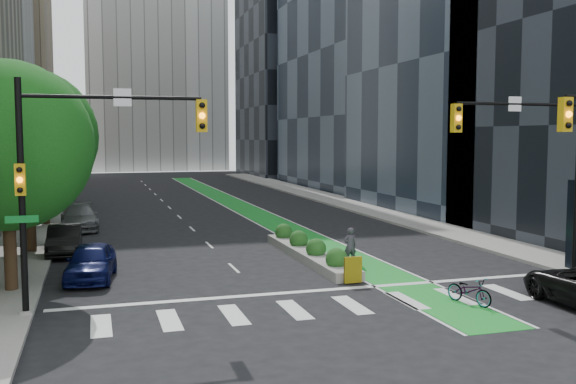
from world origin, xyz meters
TOP-DOWN VIEW (x-y plane):
  - ground at (0.00, 0.00)m, footprint 160.00×160.00m
  - sidewalk_left at (-11.80, 25.00)m, footprint 3.60×90.00m
  - sidewalk_right at (11.80, 25.00)m, footprint 3.60×90.00m
  - bike_lane_paint at (3.00, 30.00)m, footprint 2.20×70.00m
  - building_dark_end at (20.00, 68.00)m, footprint 14.00×18.00m
  - tree_near at (-11.00, 4.00)m, footprint 6.00×6.00m
  - tree_mid at (-11.00, 12.00)m, footprint 6.40×6.40m
  - tree_midfar at (-11.00, 22.00)m, footprint 5.60×5.60m
  - tree_far at (-11.00, 32.00)m, footprint 6.60×6.60m
  - signal_left at (-8.70, 0.46)m, footprint 6.14×0.51m
  - signal_right at (8.67, 0.47)m, footprint 5.82×0.51m
  - median_planter at (1.20, 7.04)m, footprint 1.20×10.26m
  - bicycle at (3.81, -2.00)m, footprint 1.19×1.85m
  - cyclist at (2.59, 5.46)m, footprint 0.59×0.39m
  - parked_car_left_near at (-8.28, 5.42)m, footprint 2.23×4.42m
  - parked_car_left_mid at (-9.50, 11.37)m, footprint 1.53×4.24m
  - parked_car_left_far at (-9.00, 19.67)m, footprint 2.37×5.23m

SIDE VIEW (x-z plane):
  - ground at x=0.00m, z-range 0.00..0.00m
  - bike_lane_paint at x=3.00m, z-range 0.00..0.01m
  - sidewalk_left at x=-11.80m, z-range 0.00..0.15m
  - sidewalk_right at x=11.80m, z-range 0.00..0.15m
  - median_planter at x=1.20m, z-range -0.18..0.92m
  - bicycle at x=3.81m, z-range 0.00..0.92m
  - parked_car_left_mid at x=-9.50m, z-range 0.00..1.39m
  - parked_car_left_near at x=-8.28m, z-range 0.00..1.45m
  - parked_car_left_far at x=-9.00m, z-range 0.00..1.49m
  - cyclist at x=2.59m, z-range 0.00..1.60m
  - signal_left at x=-8.70m, z-range 1.18..8.38m
  - signal_right at x=8.67m, z-range 1.20..8.40m
  - tree_midfar at x=-11.00m, z-range 1.07..8.83m
  - tree_near at x=-11.00m, z-range 1.12..9.39m
  - tree_mid at x=-11.00m, z-range 1.18..9.96m
  - tree_far at x=-11.00m, z-range 1.19..10.20m
  - building_dark_end at x=20.00m, z-range 0.00..28.00m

